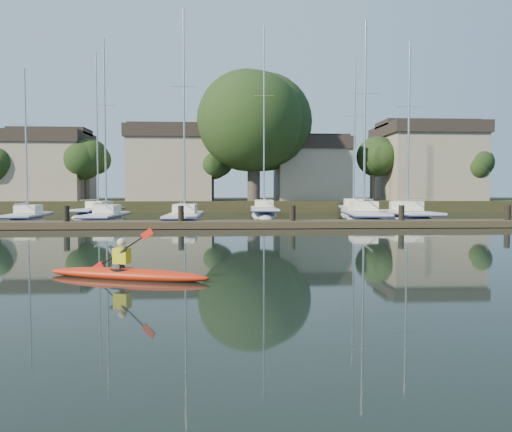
{
  "coord_description": "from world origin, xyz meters",
  "views": [
    {
      "loc": [
        -0.51,
        -12.75,
        2.04
      ],
      "look_at": [
        0.4,
        3.18,
        1.2
      ],
      "focal_mm": 35.0,
      "sensor_mm": 36.0,
      "label": 1
    }
  ],
  "objects": [
    {
      "name": "kayak",
      "position": [
        -2.85,
        -1.22,
        0.16
      ],
      "size": [
        4.01,
        1.79,
        1.3
      ],
      "rotation": [
        0.0,
        0.0,
        -0.32
      ],
      "color": "#B12D0D",
      "rests_on": "ground"
    },
    {
      "name": "sailboat_6",
      "position": [
        2.4,
        26.95,
        -0.19
      ],
      "size": [
        2.6,
        10.35,
        16.33
      ],
      "rotation": [
        0.0,
        0.0,
        -0.04
      ],
      "color": "silver",
      "rests_on": "ground"
    },
    {
      "name": "ground",
      "position": [
        0.0,
        0.0,
        0.0
      ],
      "size": [
        160.0,
        160.0,
        0.0
      ],
      "primitive_type": "plane",
      "color": "black",
      "rests_on": "ground"
    },
    {
      "name": "sailboat_5",
      "position": [
        -10.87,
        27.46,
        -0.18
      ],
      "size": [
        3.37,
        8.75,
        14.13
      ],
      "rotation": [
        0.0,
        0.0,
        -0.17
      ],
      "color": "silver",
      "rests_on": "ground"
    },
    {
      "name": "shore",
      "position": [
        1.61,
        40.29,
        3.23
      ],
      "size": [
        90.0,
        25.25,
        12.75
      ],
      "color": "#272D16",
      "rests_on": "ground"
    },
    {
      "name": "sailboat_4",
      "position": [
        11.17,
        18.78,
        -0.21
      ],
      "size": [
        2.46,
        7.66,
        12.92
      ],
      "rotation": [
        0.0,
        0.0,
        0.02
      ],
      "color": "silver",
      "rests_on": "ground"
    },
    {
      "name": "sailboat_0",
      "position": [
        -13.08,
        19.2,
        -0.18
      ],
      "size": [
        2.51,
        6.91,
        10.73
      ],
      "rotation": [
        0.0,
        0.0,
        0.09
      ],
      "color": "silver",
      "rests_on": "ground"
    },
    {
      "name": "sailboat_1",
      "position": [
        -8.14,
        18.83,
        -0.17
      ],
      "size": [
        2.01,
        7.74,
        12.61
      ],
      "rotation": [
        0.0,
        0.0,
        -0.01
      ],
      "color": "silver",
      "rests_on": "ground"
    },
    {
      "name": "dock",
      "position": [
        0.0,
        14.0,
        0.2
      ],
      "size": [
        34.0,
        2.0,
        1.8
      ],
      "color": "#3E3523",
      "rests_on": "ground"
    },
    {
      "name": "sailboat_2",
      "position": [
        -3.15,
        17.92,
        -0.18
      ],
      "size": [
        2.08,
        8.67,
        14.33
      ],
      "rotation": [
        0.0,
        0.0,
        -0.01
      ],
      "color": "silver",
      "rests_on": "ground"
    },
    {
      "name": "sailboat_3",
      "position": [
        8.17,
        18.4,
        -0.21
      ],
      "size": [
        3.29,
        8.96,
        14.11
      ],
      "rotation": [
        0.0,
        0.0,
        -0.12
      ],
      "color": "silver",
      "rests_on": "ground"
    },
    {
      "name": "sailboat_7",
      "position": [
        9.89,
        27.71,
        -0.21
      ],
      "size": [
        3.8,
        8.97,
        14.04
      ],
      "rotation": [
        0.0,
        0.0,
        -0.18
      ],
      "color": "silver",
      "rests_on": "ground"
    }
  ]
}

